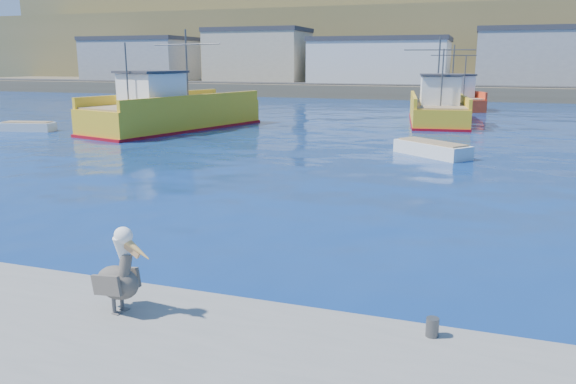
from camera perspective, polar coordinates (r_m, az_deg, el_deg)
The scene contains 9 objects.
ground at distance 13.00m, azimuth 2.17°, elevation -7.78°, with size 260.00×260.00×0.00m, color navy.
dock_bollards at distance 9.59m, azimuth -0.26°, elevation -11.48°, with size 36.20×0.20×0.30m.
far_shore at distance 120.96m, azimuth 17.79°, elevation 14.69°, with size 200.00×81.00×24.00m.
trawler_yellow_a at distance 39.66m, azimuth -11.72°, elevation 7.91°, with size 7.94×14.23×6.80m.
trawler_yellow_b at distance 44.23m, azimuth 14.93°, elevation 8.10°, with size 5.45×11.60×6.50m.
boat_orange at distance 57.49m, azimuth 16.60°, elevation 9.10°, with size 6.14×9.21×6.12m.
skiff_left at distance 41.94m, azimuth -24.90°, elevation 5.98°, with size 3.70×1.88×0.77m.
skiff_mid at distance 28.97m, azimuth 14.41°, elevation 4.13°, with size 4.04×3.63×0.88m.
pelican at distance 9.88m, azimuth -16.79°, elevation -8.15°, with size 1.24×0.63×1.53m.
Camera 1 is at (3.45, -11.63, 4.66)m, focal length 35.00 mm.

